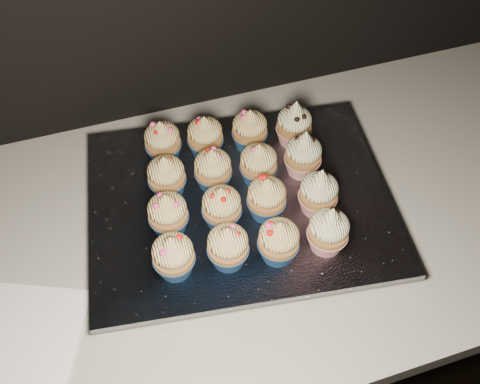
% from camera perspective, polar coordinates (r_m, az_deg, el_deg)
% --- Properties ---
extents(cabinet, '(2.40, 0.60, 0.86)m').
position_cam_1_polar(cabinet, '(1.32, 1.81, -14.28)').
color(cabinet, black).
rests_on(cabinet, ground).
extents(worktop, '(2.44, 0.64, 0.04)m').
position_cam_1_polar(worktop, '(0.93, 2.50, -2.85)').
color(worktop, beige).
rests_on(worktop, cabinet).
extents(napkin, '(0.21, 0.21, 0.00)m').
position_cam_1_polar(napkin, '(0.86, -21.81, -13.96)').
color(napkin, white).
rests_on(napkin, worktop).
extents(baking_tray, '(0.50, 0.41, 0.02)m').
position_cam_1_polar(baking_tray, '(0.91, -0.00, -1.53)').
color(baking_tray, black).
rests_on(baking_tray, worktop).
extents(foil_lining, '(0.54, 0.45, 0.01)m').
position_cam_1_polar(foil_lining, '(0.89, -0.00, -0.88)').
color(foil_lining, silver).
rests_on(foil_lining, baking_tray).
extents(cupcake_0, '(0.06, 0.06, 0.08)m').
position_cam_1_polar(cupcake_0, '(0.79, -7.12, -6.75)').
color(cupcake_0, navy).
rests_on(cupcake_0, foil_lining).
extents(cupcake_1, '(0.06, 0.06, 0.08)m').
position_cam_1_polar(cupcake_1, '(0.79, -1.29, -5.80)').
color(cupcake_1, navy).
rests_on(cupcake_1, foil_lining).
extents(cupcake_2, '(0.06, 0.06, 0.08)m').
position_cam_1_polar(cupcake_2, '(0.80, 4.14, -5.20)').
color(cupcake_2, navy).
rests_on(cupcake_2, foil_lining).
extents(cupcake_3, '(0.06, 0.06, 0.10)m').
position_cam_1_polar(cupcake_3, '(0.81, 9.42, -4.04)').
color(cupcake_3, '#A4161B').
rests_on(cupcake_3, foil_lining).
extents(cupcake_4, '(0.06, 0.06, 0.08)m').
position_cam_1_polar(cupcake_4, '(0.83, -7.69, -2.31)').
color(cupcake_4, navy).
rests_on(cupcake_4, foil_lining).
extents(cupcake_5, '(0.06, 0.06, 0.08)m').
position_cam_1_polar(cupcake_5, '(0.83, -1.97, -1.61)').
color(cupcake_5, navy).
rests_on(cupcake_5, foil_lining).
extents(cupcake_6, '(0.06, 0.06, 0.08)m').
position_cam_1_polar(cupcake_6, '(0.84, 2.86, -0.63)').
color(cupcake_6, navy).
rests_on(cupcake_6, foil_lining).
extents(cupcake_7, '(0.06, 0.06, 0.10)m').
position_cam_1_polar(cupcake_7, '(0.86, 8.37, -0.04)').
color(cupcake_7, '#A4161B').
rests_on(cupcake_7, foil_lining).
extents(cupcake_8, '(0.06, 0.06, 0.08)m').
position_cam_1_polar(cupcake_8, '(0.88, -7.84, 1.68)').
color(cupcake_8, navy).
rests_on(cupcake_8, foil_lining).
extents(cupcake_9, '(0.06, 0.06, 0.08)m').
position_cam_1_polar(cupcake_9, '(0.88, -2.90, 2.46)').
color(cupcake_9, navy).
rests_on(cupcake_9, foil_lining).
extents(cupcake_10, '(0.06, 0.06, 0.08)m').
position_cam_1_polar(cupcake_10, '(0.89, 1.98, 3.02)').
color(cupcake_10, navy).
rests_on(cupcake_10, foil_lining).
extents(cupcake_11, '(0.06, 0.06, 0.10)m').
position_cam_1_polar(cupcake_11, '(0.91, 6.76, 3.98)').
color(cupcake_11, '#A4161B').
rests_on(cupcake_11, foil_lining).
extents(cupcake_12, '(0.06, 0.06, 0.08)m').
position_cam_1_polar(cupcake_12, '(0.93, -8.25, 5.37)').
color(cupcake_12, navy).
rests_on(cupcake_12, foil_lining).
extents(cupcake_13, '(0.06, 0.06, 0.08)m').
position_cam_1_polar(cupcake_13, '(0.93, -3.73, 5.93)').
color(cupcake_13, navy).
rests_on(cupcake_13, foil_lining).
extents(cupcake_14, '(0.06, 0.06, 0.08)m').
position_cam_1_polar(cupcake_14, '(0.94, 1.04, 6.65)').
color(cupcake_14, navy).
rests_on(cupcake_14, foil_lining).
extents(cupcake_15, '(0.06, 0.06, 0.10)m').
position_cam_1_polar(cupcake_15, '(0.95, 5.80, 7.18)').
color(cupcake_15, '#A4161B').
rests_on(cupcake_15, foil_lining).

